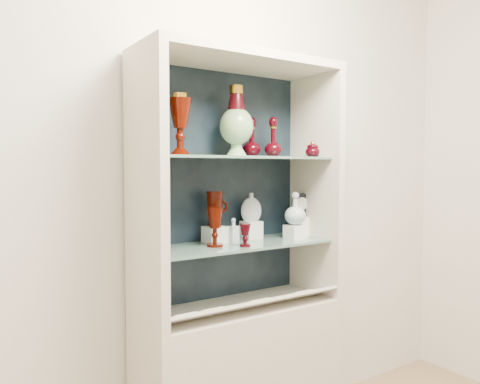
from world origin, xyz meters
TOP-DOWN VIEW (x-y plane):
  - wall_back at (0.00, 1.75)m, footprint 3.50×0.02m
  - cabinet_base at (0.00, 1.53)m, footprint 1.00×0.40m
  - cabinet_back_panel at (0.00, 1.72)m, footprint 0.98×0.02m
  - cabinet_side_left at (-0.48, 1.53)m, footprint 0.04×0.40m
  - cabinet_side_right at (0.48, 1.53)m, footprint 0.04×0.40m
  - cabinet_top_cap at (0.00, 1.53)m, footprint 1.00×0.40m
  - shelf_lower at (0.00, 1.55)m, footprint 0.92×0.34m
  - shelf_upper at (0.00, 1.55)m, footprint 0.92×0.34m
  - label_ledge at (0.00, 1.42)m, footprint 0.92×0.17m
  - label_card_0 at (-0.23, 1.42)m, footprint 0.10×0.06m
  - label_card_1 at (0.01, 1.42)m, footprint 0.10×0.06m
  - label_card_2 at (0.28, 1.42)m, footprint 0.10×0.06m
  - label_card_3 at (-0.36, 1.42)m, footprint 0.10×0.06m
  - pedestal_lamp_left at (-0.44, 1.50)m, footprint 0.14×0.14m
  - pedestal_lamp_right at (-0.31, 1.54)m, footprint 0.11×0.11m
  - enamel_urn at (0.02, 1.59)m, footprint 0.21×0.21m
  - ruby_decanter_a at (0.23, 1.57)m, footprint 0.10×0.10m
  - ruby_decanter_b at (0.15, 1.64)m, footprint 0.10×0.10m
  - lidded_bowl at (0.44, 1.50)m, footprint 0.09×0.09m
  - cobalt_goblet at (-0.44, 1.61)m, footprint 0.11×0.11m
  - ruby_goblet_tall at (-0.14, 1.53)m, footprint 0.08×0.08m
  - ruby_goblet_small at (-0.02, 1.45)m, footprint 0.06×0.06m
  - riser_ruby_pitcher at (-0.08, 1.63)m, footprint 0.10×0.10m
  - ruby_pitcher at (-0.08, 1.63)m, footprint 0.14×0.09m
  - clear_square_bottle at (-0.01, 1.57)m, footprint 0.05×0.05m
  - riser_flat_flask at (0.14, 1.64)m, footprint 0.09×0.09m
  - flat_flask at (0.14, 1.64)m, footprint 0.12×0.08m
  - riser_clear_round_decanter at (0.33, 1.51)m, footprint 0.09×0.09m
  - clear_round_decanter at (0.33, 1.51)m, footprint 0.11×0.11m
  - riser_cameo_medallion at (0.44, 1.59)m, footprint 0.08×0.08m
  - cameo_medallion at (0.44, 1.59)m, footprint 0.12×0.08m

SIDE VIEW (x-z plane):
  - cabinet_base at x=0.00m, z-range 0.00..0.75m
  - label_ledge at x=0.00m, z-range 0.74..0.82m
  - label_card_0 at x=-0.23m, z-range 0.78..0.81m
  - label_card_1 at x=0.01m, z-range 0.78..0.81m
  - label_card_2 at x=0.28m, z-range 0.78..0.81m
  - label_card_3 at x=-0.36m, z-range 0.78..0.81m
  - shelf_lower at x=0.00m, z-range 1.04..1.05m
  - riser_clear_round_decanter at x=0.33m, z-range 1.05..1.12m
  - riser_ruby_pitcher at x=-0.08m, z-range 1.05..1.13m
  - riser_flat_flask at x=0.14m, z-range 1.05..1.14m
  - riser_cameo_medallion at x=0.44m, z-range 1.05..1.15m
  - ruby_goblet_small at x=-0.02m, z-range 1.05..1.16m
  - clear_square_bottle at x=-0.01m, z-range 1.05..1.17m
  - ruby_goblet_tall at x=-0.14m, z-range 1.05..1.23m
  - cobalt_goblet at x=-0.44m, z-range 1.05..1.25m
  - clear_round_decanter at x=0.33m, z-range 1.12..1.28m
  - flat_flask at x=0.14m, z-range 1.14..1.29m
  - cameo_medallion at x=0.44m, z-range 1.15..1.28m
  - ruby_pitcher at x=-0.08m, z-range 1.13..1.30m
  - cabinet_back_panel at x=0.00m, z-range 0.75..1.90m
  - cabinet_side_left at x=-0.48m, z-range 0.75..1.90m
  - cabinet_side_right at x=0.48m, z-range 0.75..1.90m
  - wall_back at x=0.00m, z-range 0.00..2.80m
  - shelf_upper at x=0.00m, z-range 1.46..1.47m
  - lidded_bowl at x=0.44m, z-range 1.47..1.55m
  - ruby_decanter_b at x=0.15m, z-range 1.47..1.69m
  - ruby_decanter_a at x=0.23m, z-range 1.47..1.70m
  - pedestal_lamp_right at x=-0.31m, z-range 1.47..1.74m
  - pedestal_lamp_left at x=-0.44m, z-range 1.47..1.75m
  - enamel_urn at x=0.02m, z-range 1.47..1.81m
  - cabinet_top_cap at x=0.00m, z-range 1.90..1.94m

